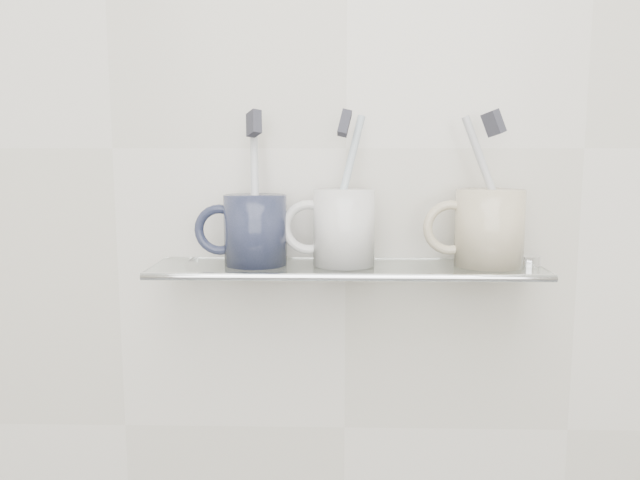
{
  "coord_description": "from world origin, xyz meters",
  "views": [
    {
      "loc": [
        -0.01,
        0.25,
        1.25
      ],
      "look_at": [
        -0.03,
        1.04,
        1.13
      ],
      "focal_mm": 35.0,
      "sensor_mm": 36.0,
      "label": 1
    }
  ],
  "objects_px": {
    "mug_left": "(255,230)",
    "mug_right": "(489,228)",
    "mug_center": "(344,227)",
    "shelf_glass": "(346,268)"
  },
  "relations": [
    {
      "from": "mug_left",
      "to": "mug_center",
      "type": "distance_m",
      "value": 0.11
    },
    {
      "from": "mug_left",
      "to": "mug_right",
      "type": "xyz_separation_m",
      "value": [
        0.3,
        0.0,
        0.0
      ]
    },
    {
      "from": "shelf_glass",
      "to": "mug_left",
      "type": "relative_size",
      "value": 5.52
    },
    {
      "from": "mug_left",
      "to": "mug_right",
      "type": "distance_m",
      "value": 0.3
    },
    {
      "from": "mug_center",
      "to": "mug_right",
      "type": "xyz_separation_m",
      "value": [
        0.19,
        0.0,
        0.0
      ]
    },
    {
      "from": "shelf_glass",
      "to": "mug_left",
      "type": "bearing_deg",
      "value": 177.57
    },
    {
      "from": "mug_center",
      "to": "shelf_glass",
      "type": "bearing_deg",
      "value": -38.05
    },
    {
      "from": "shelf_glass",
      "to": "mug_right",
      "type": "bearing_deg",
      "value": 1.56
    },
    {
      "from": "shelf_glass",
      "to": "mug_right",
      "type": "height_order",
      "value": "mug_right"
    },
    {
      "from": "shelf_glass",
      "to": "mug_right",
      "type": "relative_size",
      "value": 5.1
    }
  ]
}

